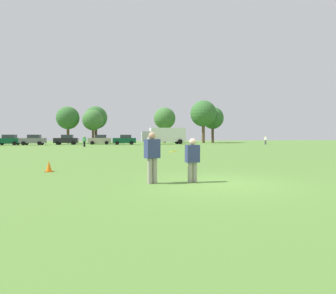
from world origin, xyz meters
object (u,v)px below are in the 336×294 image
parked_car_near_right (125,140)px  box_truck (164,135)px  parked_car_mid_left (33,140)px  parked_car_center (66,140)px  bystander_sideline_watcher (265,140)px  bystander_far_jogger (149,140)px  player_thrower (152,155)px  traffic_cone (49,166)px  frisbee (173,152)px  player_defender (192,158)px  parked_car_near_left (8,140)px  parked_car_mid_right (100,140)px  bystander_field_marshal (84,141)px

parked_car_near_right → box_truck: size_ratio=0.49×
parked_car_mid_left → parked_car_center: (5.38, 1.26, 0.00)m
parked_car_mid_left → bystander_sideline_watcher: (41.49, -5.05, -0.01)m
parked_car_mid_left → bystander_far_jogger: 20.67m
player_thrower → traffic_cone: bearing=134.1°
bystander_far_jogger → parked_car_near_right: bearing=119.3°
frisbee → traffic_cone: size_ratio=0.57×
player_defender → parked_car_mid_left: (-15.78, 46.47, 0.11)m
parked_car_near_left → frisbee: bearing=-67.7°
player_defender → parked_car_near_right: bearing=89.9°
parked_car_near_left → parked_car_mid_left: same height
frisbee → bystander_sideline_watcher: bearing=57.5°
parked_car_center → box_truck: (18.31, 0.52, 0.83)m
player_thrower → traffic_cone: (-3.91, 4.04, -0.70)m
parked_car_center → bystander_sideline_watcher: 36.66m
parked_car_near_left → bystander_far_jogger: parked_car_near_left is taller
parked_car_mid_right → parked_car_near_right: 4.98m
player_thrower → parked_car_mid_left: bearing=107.3°
parked_car_mid_left → box_truck: (23.69, 1.78, 0.83)m
bystander_sideline_watcher → bystander_far_jogger: bearing=-175.3°
parked_car_near_right → bystander_sideline_watcher: 26.08m
frisbee → player_thrower: bearing=174.0°
bystander_field_marshal → bystander_far_jogger: bearing=20.9°
parked_car_center → frisbee: bearing=-78.5°
frisbee → parked_car_mid_right: size_ratio=0.07×
box_truck → parked_car_near_right: bearing=-165.0°
player_thrower → bystander_sideline_watcher: size_ratio=1.02×
player_defender → parked_car_near_left: 50.61m
frisbee → box_truck: (8.58, 48.31, 0.73)m
parked_car_near_right → player_defender: bearing=-90.1°
frisbee → parked_car_mid_left: bearing=108.0°
parked_car_mid_right → box_truck: 12.37m
player_thrower → frisbee: size_ratio=6.03×
traffic_cone → parked_car_center: (-5.14, 43.68, 0.69)m
traffic_cone → parked_car_near_right: (5.32, 42.09, 0.69)m
frisbee → parked_car_center: bearing=101.5°
parked_car_mid_left → parked_car_mid_right: bearing=9.0°
player_thrower → box_truck: 49.12m
frisbee → parked_car_near_left: bearing=112.3°
parked_car_mid_left → parked_car_near_right: bearing=-1.2°
parked_car_near_left → box_truck: box_truck is taller
frisbee → parked_car_mid_left: (-15.10, 46.53, -0.10)m
parked_car_mid_right → player_thrower: bearing=-86.3°
traffic_cone → bystander_sideline_watcher: size_ratio=0.30×
frisbee → parked_car_near_left: 50.40m
frisbee → bystander_field_marshal: bystander_field_marshal is taller
traffic_cone → parked_car_mid_right: bearing=88.9°
bystander_sideline_watcher → player_defender: bearing=-121.8°
bystander_sideline_watcher → bystander_far_jogger: (-21.98, -1.80, -0.02)m
player_defender → parked_car_mid_left: size_ratio=0.34×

